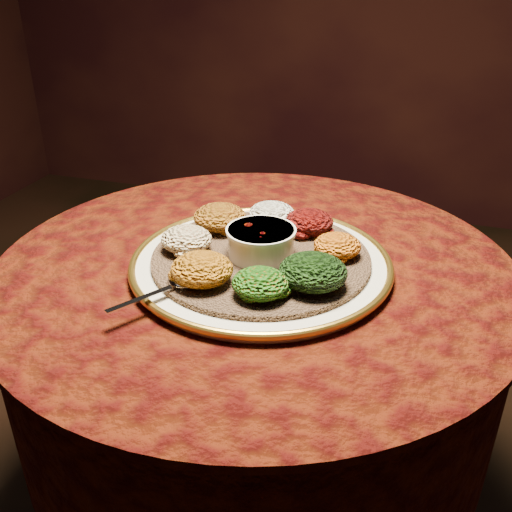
% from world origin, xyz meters
% --- Properties ---
extents(table, '(0.96, 0.96, 0.73)m').
position_xyz_m(table, '(0.00, 0.00, 0.55)').
color(table, black).
rests_on(table, ground).
extents(platter, '(0.47, 0.47, 0.02)m').
position_xyz_m(platter, '(0.02, -0.03, 0.75)').
color(platter, beige).
rests_on(platter, table).
extents(injera, '(0.50, 0.50, 0.01)m').
position_xyz_m(injera, '(0.02, -0.03, 0.76)').
color(injera, brown).
rests_on(injera, platter).
extents(stew_bowl, '(0.12, 0.12, 0.05)m').
position_xyz_m(stew_bowl, '(0.02, -0.03, 0.79)').
color(stew_bowl, silver).
rests_on(stew_bowl, injera).
extents(spoon, '(0.10, 0.13, 0.01)m').
position_xyz_m(spoon, '(-0.08, -0.17, 0.77)').
color(spoon, silver).
rests_on(spoon, injera).
extents(portion_ayib, '(0.09, 0.09, 0.04)m').
position_xyz_m(portion_ayib, '(0.00, 0.11, 0.78)').
color(portion_ayib, white).
rests_on(portion_ayib, injera).
extents(portion_kitfo, '(0.09, 0.09, 0.04)m').
position_xyz_m(portion_kitfo, '(0.08, 0.10, 0.78)').
color(portion_kitfo, black).
rests_on(portion_kitfo, injera).
extents(portion_tikil, '(0.08, 0.08, 0.04)m').
position_xyz_m(portion_tikil, '(0.15, 0.01, 0.78)').
color(portion_tikil, '#AB750E').
rests_on(portion_tikil, injera).
extents(portion_gomen, '(0.11, 0.11, 0.05)m').
position_xyz_m(portion_gomen, '(0.13, -0.10, 0.79)').
color(portion_gomen, black).
rests_on(portion_gomen, injera).
extents(portion_mixveg, '(0.09, 0.09, 0.04)m').
position_xyz_m(portion_mixveg, '(0.06, -0.16, 0.78)').
color(portion_mixveg, '#AC370B').
rests_on(portion_mixveg, injera).
extents(portion_kik, '(0.10, 0.10, 0.05)m').
position_xyz_m(portion_kik, '(-0.04, -0.14, 0.79)').
color(portion_kik, '#A55B0E').
rests_on(portion_kik, injera).
extents(portion_timatim, '(0.09, 0.09, 0.04)m').
position_xyz_m(portion_timatim, '(-0.11, -0.05, 0.78)').
color(portion_timatim, maroon).
rests_on(portion_timatim, injera).
extents(portion_shiro, '(0.10, 0.10, 0.05)m').
position_xyz_m(portion_shiro, '(-0.09, 0.06, 0.79)').
color(portion_shiro, brown).
rests_on(portion_shiro, injera).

